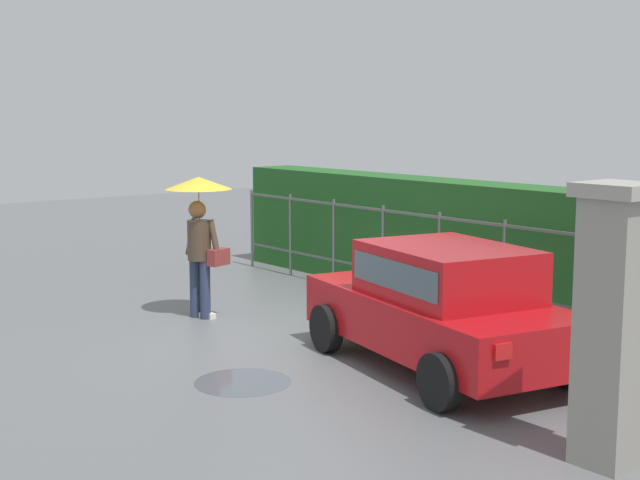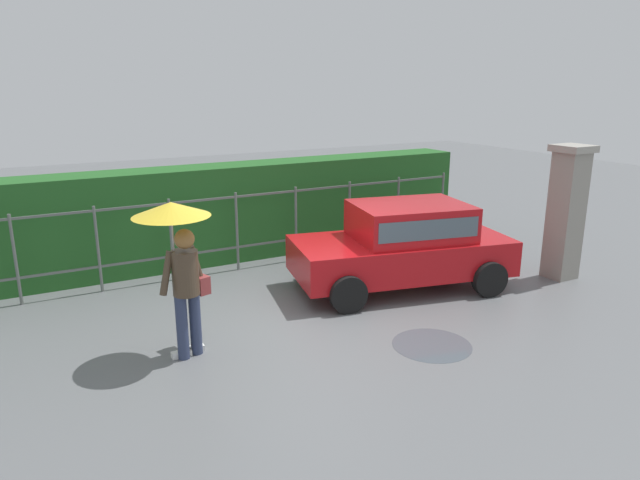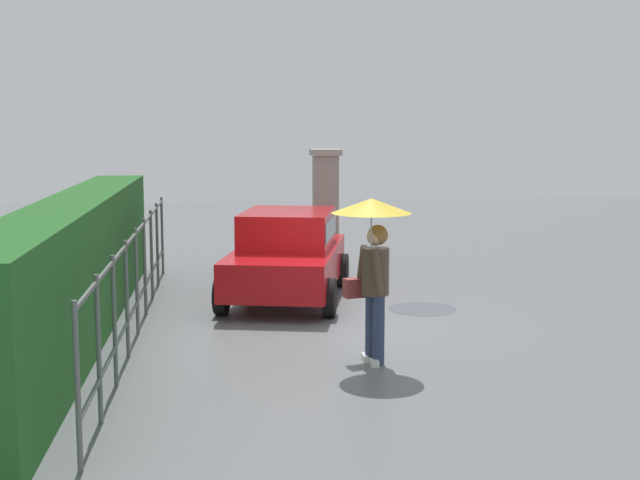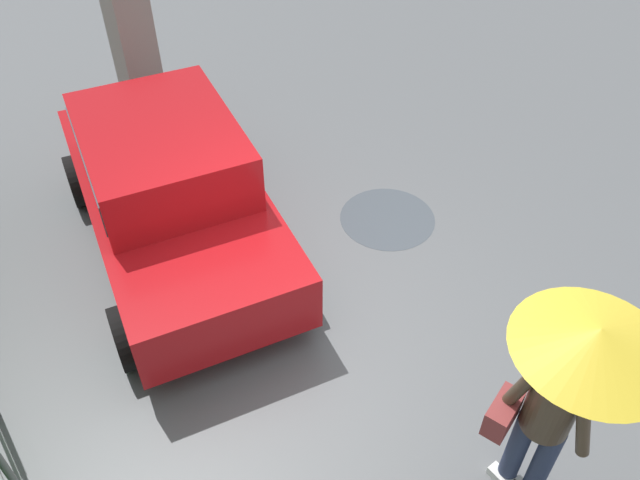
# 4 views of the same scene
# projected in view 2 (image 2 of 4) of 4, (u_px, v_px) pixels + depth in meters

# --- Properties ---
(ground_plane) EXTENTS (40.00, 40.00, 0.00)m
(ground_plane) POSITION_uv_depth(u_px,v_px,m) (313.00, 317.00, 8.80)
(ground_plane) COLOR slate
(car) EXTENTS (3.97, 2.47, 1.48)m
(car) POSITION_uv_depth(u_px,v_px,m) (404.00, 242.00, 9.88)
(car) COLOR #B71116
(car) RESTS_ON ground
(pedestrian) EXTENTS (0.97, 0.97, 2.06)m
(pedestrian) POSITION_uv_depth(u_px,v_px,m) (179.00, 246.00, 7.17)
(pedestrian) COLOR #2D3856
(pedestrian) RESTS_ON ground
(gate_pillar) EXTENTS (0.60, 0.60, 2.42)m
(gate_pillar) POSITION_uv_depth(u_px,v_px,m) (566.00, 211.00, 10.27)
(gate_pillar) COLOR gray
(gate_pillar) RESTS_ON ground
(fence_section) EXTENTS (9.97, 0.05, 1.50)m
(fence_section) POSITION_uv_depth(u_px,v_px,m) (237.00, 228.00, 10.78)
(fence_section) COLOR #59605B
(fence_section) RESTS_ON ground
(hedge_row) EXTENTS (10.92, 0.90, 1.90)m
(hedge_row) POSITION_uv_depth(u_px,v_px,m) (222.00, 213.00, 11.45)
(hedge_row) COLOR #235B23
(hedge_row) RESTS_ON ground
(puddle_near) EXTENTS (1.09, 1.09, 0.00)m
(puddle_near) POSITION_uv_depth(u_px,v_px,m) (432.00, 345.00, 7.85)
(puddle_near) COLOR #4C545B
(puddle_near) RESTS_ON ground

